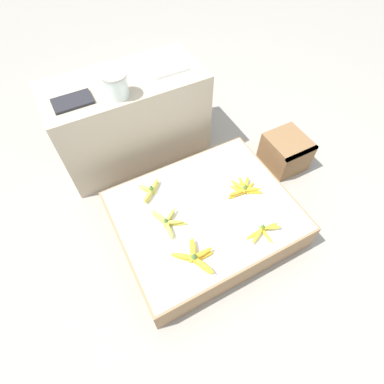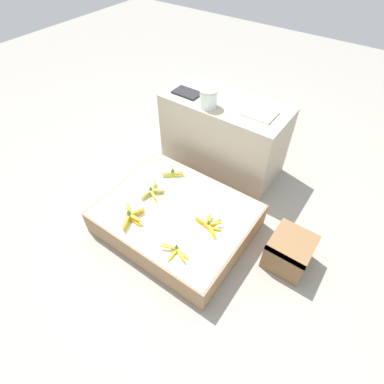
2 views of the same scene
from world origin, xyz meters
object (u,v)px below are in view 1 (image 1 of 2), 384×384
(wooden_crate, at_px, (286,152))
(foam_tray_white, at_px, (167,66))
(banana_bunch_front_left, at_px, (195,257))
(banana_bunch_middle_left, at_px, (168,221))
(glass_jar, at_px, (116,85))
(banana_bunch_back_left, at_px, (150,190))
(banana_bunch_middle_midleft, at_px, (244,189))
(banana_bunch_front_midleft, at_px, (263,231))

(wooden_crate, height_order, foam_tray_white, foam_tray_white)
(banana_bunch_front_left, bearing_deg, banana_bunch_middle_left, 97.34)
(banana_bunch_front_left, bearing_deg, glass_jar, 90.10)
(foam_tray_white, bearing_deg, banana_bunch_back_left, -125.99)
(banana_bunch_middle_left, height_order, banana_bunch_middle_midleft, banana_bunch_middle_midleft)
(foam_tray_white, bearing_deg, banana_bunch_front_midleft, -87.87)
(banana_bunch_middle_midleft, relative_size, foam_tray_white, 0.94)
(banana_bunch_middle_left, xyz_separation_m, foam_tray_white, (0.44, 0.89, 0.44))
(banana_bunch_middle_left, xyz_separation_m, banana_bunch_back_left, (-0.00, 0.27, 0.00))
(banana_bunch_middle_midleft, bearing_deg, banana_bunch_back_left, 153.29)
(banana_bunch_middle_left, bearing_deg, banana_bunch_middle_midleft, -1.14)
(glass_jar, bearing_deg, banana_bunch_middle_midleft, -55.09)
(wooden_crate, bearing_deg, glass_jar, 153.99)
(banana_bunch_front_midleft, relative_size, glass_jar, 1.55)
(banana_bunch_back_left, bearing_deg, banana_bunch_front_left, -86.00)
(banana_bunch_front_left, height_order, foam_tray_white, foam_tray_white)
(banana_bunch_front_midleft, relative_size, banana_bunch_back_left, 1.31)
(wooden_crate, relative_size, glass_jar, 2.05)
(banana_bunch_middle_midleft, bearing_deg, banana_bunch_front_midleft, -102.35)
(wooden_crate, distance_m, banana_bunch_middle_left, 1.16)
(glass_jar, xyz_separation_m, foam_tray_white, (0.41, 0.15, -0.07))
(banana_bunch_middle_midleft, distance_m, foam_tray_white, 1.01)
(wooden_crate, bearing_deg, banana_bunch_middle_left, -169.58)
(banana_bunch_middle_left, relative_size, banana_bunch_back_left, 1.34)
(banana_bunch_front_midleft, bearing_deg, glass_jar, 112.88)
(banana_bunch_front_left, relative_size, banana_bunch_middle_left, 1.08)
(banana_bunch_middle_left, distance_m, foam_tray_white, 1.09)
(banana_bunch_middle_midleft, bearing_deg, banana_bunch_middle_left, 178.86)
(banana_bunch_back_left, xyz_separation_m, foam_tray_white, (0.45, 0.62, 0.44))
(banana_bunch_middle_midleft, height_order, foam_tray_white, foam_tray_white)
(banana_bunch_middle_midleft, relative_size, banana_bunch_back_left, 1.30)
(wooden_crate, height_order, banana_bunch_middle_midleft, banana_bunch_middle_midleft)
(wooden_crate, height_order, banana_bunch_back_left, banana_bunch_back_left)
(banana_bunch_front_midleft, distance_m, banana_bunch_back_left, 0.78)
(banana_bunch_back_left, bearing_deg, banana_bunch_middle_midleft, -26.71)
(banana_bunch_front_left, relative_size, foam_tray_white, 1.05)
(banana_bunch_front_midleft, bearing_deg, banana_bunch_middle_midleft, 77.65)
(banana_bunch_front_midleft, height_order, banana_bunch_middle_midleft, banana_bunch_middle_midleft)
(wooden_crate, xyz_separation_m, banana_bunch_front_midleft, (-0.64, -0.54, 0.13))
(foam_tray_white, bearing_deg, wooden_crate, -44.74)
(banana_bunch_middle_midleft, xyz_separation_m, banana_bunch_back_left, (-0.56, 0.28, 0.00))
(banana_bunch_front_left, relative_size, glass_jar, 1.71)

